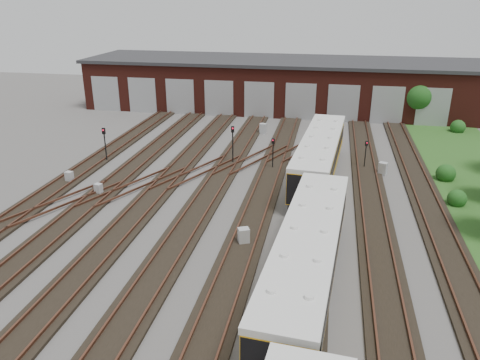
# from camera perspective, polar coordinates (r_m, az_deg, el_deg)

# --- Properties ---
(ground) EXTENTS (120.00, 120.00, 0.00)m
(ground) POSITION_cam_1_polar(r_m,az_deg,el_deg) (26.71, -5.00, -10.47)
(ground) COLOR #4D4A47
(ground) RESTS_ON ground
(track_network) EXTENTS (30.40, 70.00, 0.33)m
(track_network) POSITION_cam_1_polar(r_m,az_deg,el_deg) (27.18, -5.01, -9.59)
(track_network) COLOR black
(track_network) RESTS_ON ground
(maintenance_shed) EXTENTS (51.00, 12.50, 6.35)m
(maintenance_shed) POSITION_cam_1_polar(r_m,az_deg,el_deg) (62.93, 5.04, 11.62)
(maintenance_shed) COLOR #4C1A13
(maintenance_shed) RESTS_ON ground
(metro_train) EXTENTS (3.98, 47.73, 3.22)m
(metro_train) POSITION_cam_1_polar(r_m,az_deg,el_deg) (23.80, 8.23, -9.42)
(metro_train) COLOR black
(metro_train) RESTS_ON ground
(signal_mast_0) EXTENTS (0.29, 0.27, 3.14)m
(signal_mast_0) POSITION_cam_1_polar(r_m,az_deg,el_deg) (43.66, -16.17, 4.70)
(signal_mast_0) COLOR black
(signal_mast_0) RESTS_ON ground
(signal_mast_1) EXTENTS (0.26, 0.24, 2.77)m
(signal_mast_1) POSITION_cam_1_polar(r_m,az_deg,el_deg) (40.26, 4.04, 3.73)
(signal_mast_1) COLOR black
(signal_mast_1) RESTS_ON ground
(signal_mast_2) EXTENTS (0.31, 0.29, 3.47)m
(signal_mast_2) POSITION_cam_1_polar(r_m,az_deg,el_deg) (41.33, -0.90, 4.90)
(signal_mast_2) COLOR black
(signal_mast_2) RESTS_ON ground
(signal_mast_3) EXTENTS (0.24, 0.23, 2.48)m
(signal_mast_3) POSITION_cam_1_polar(r_m,az_deg,el_deg) (41.79, 15.08, 3.43)
(signal_mast_3) COLOR black
(signal_mast_3) RESTS_ON ground
(relay_cabinet_0) EXTENTS (0.61, 0.53, 0.93)m
(relay_cabinet_0) POSITION_cam_1_polar(r_m,az_deg,el_deg) (40.11, -20.09, 0.34)
(relay_cabinet_0) COLOR #ADAFB2
(relay_cabinet_0) RESTS_ON ground
(relay_cabinet_1) EXTENTS (0.62, 0.56, 0.88)m
(relay_cabinet_1) POSITION_cam_1_polar(r_m,az_deg,el_deg) (36.98, -16.87, -1.08)
(relay_cabinet_1) COLOR #ADAFB2
(relay_cabinet_1) RESTS_ON ground
(relay_cabinet_2) EXTENTS (0.82, 0.76, 1.08)m
(relay_cabinet_2) POSITION_cam_1_polar(r_m,az_deg,el_deg) (28.50, 0.45, -6.90)
(relay_cabinet_2) COLOR #ADAFB2
(relay_cabinet_2) RESTS_ON ground
(relay_cabinet_3) EXTENTS (0.74, 0.64, 1.12)m
(relay_cabinet_3) POSITION_cam_1_polar(r_m,az_deg,el_deg) (51.19, 2.82, 6.28)
(relay_cabinet_3) COLOR #ADAFB2
(relay_cabinet_3) RESTS_ON ground
(relay_cabinet_4) EXTENTS (0.82, 0.77, 1.10)m
(relay_cabinet_4) POSITION_cam_1_polar(r_m,az_deg,el_deg) (41.00, 17.01, 1.32)
(relay_cabinet_4) COLOR #ADAFB2
(relay_cabinet_4) RESTS_ON ground
(tree_0) EXTENTS (3.43, 3.43, 5.69)m
(tree_0) POSITION_cam_1_polar(r_m,az_deg,el_deg) (58.44, 20.93, 9.96)
(tree_0) COLOR #382619
(tree_0) RESTS_ON ground
(bush_0) EXTENTS (1.36, 1.36, 1.36)m
(bush_0) POSITION_cam_1_polar(r_m,az_deg,el_deg) (37.05, 24.98, -1.80)
(bush_0) COLOR #174814
(bush_0) RESTS_ON ground
(bush_1) EXTENTS (1.57, 1.57, 1.57)m
(bush_1) POSITION_cam_1_polar(r_m,az_deg,el_deg) (41.61, 23.84, 1.02)
(bush_1) COLOR #174814
(bush_1) RESTS_ON ground
(bush_2) EXTENTS (1.60, 1.60, 1.60)m
(bush_2) POSITION_cam_1_polar(r_m,az_deg,el_deg) (56.96, 25.07, 6.10)
(bush_2) COLOR #174814
(bush_2) RESTS_ON ground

